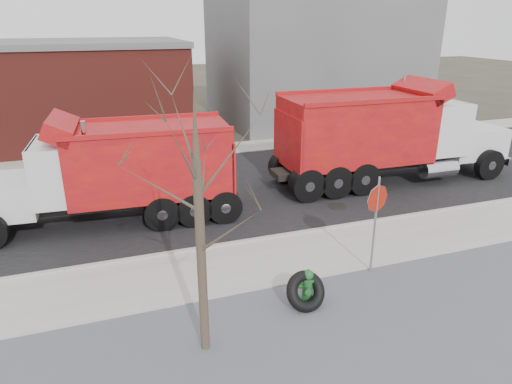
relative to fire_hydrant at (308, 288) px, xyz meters
name	(u,v)px	position (x,y,z in m)	size (l,w,h in m)	color
ground	(297,262)	(0.57, 1.83, -0.40)	(120.00, 120.00, 0.00)	#383328
gravel_verge	(366,341)	(0.57, -1.67, -0.39)	(60.00, 5.00, 0.03)	slate
sidewalk	(294,257)	(0.57, 2.08, -0.37)	(60.00, 2.50, 0.06)	#9E9B93
curb	(276,237)	(0.57, 3.38, -0.35)	(60.00, 0.15, 0.11)	#9E9B93
road	(232,188)	(0.57, 8.13, -0.39)	(60.00, 9.40, 0.02)	black
far_sidewalk	(201,151)	(0.57, 13.83, -0.37)	(60.00, 2.00, 0.06)	#9E9B93
building_grey	(312,57)	(9.57, 19.83, 3.60)	(12.00, 10.00, 8.00)	slate
bare_tree	(198,198)	(-2.63, -0.77, 2.89)	(3.20, 3.20, 5.20)	#382D23
fire_hydrant	(308,288)	(0.00, 0.00, 0.00)	(0.50, 0.49, 0.88)	#26652D
truck_tire	(306,291)	(-0.12, -0.15, 0.02)	(1.02, 0.82, 0.95)	black
stop_sign	(376,209)	(2.19, 0.73, 1.42)	(0.70, 0.24, 2.66)	gray
dump_truck_red_a	(386,132)	(6.64, 6.93, 1.64)	(10.14, 2.95, 4.03)	black
dump_truck_red_b	(115,169)	(-3.83, 6.28, 1.42)	(8.52, 2.93, 3.57)	black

